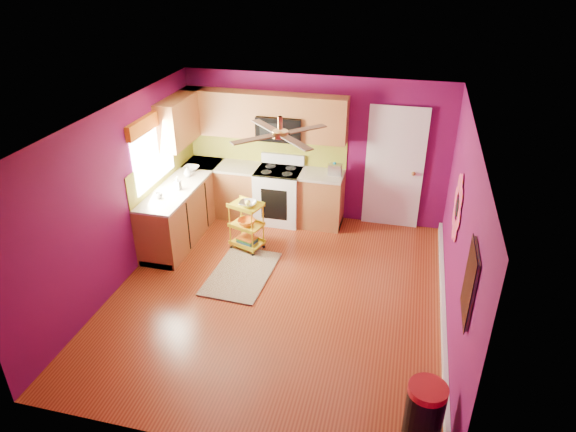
# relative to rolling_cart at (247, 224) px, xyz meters

# --- Properties ---
(ground) EXTENTS (5.00, 5.00, 0.00)m
(ground) POSITION_rel_rolling_cart_xyz_m (0.79, -1.09, -0.45)
(ground) COLOR maroon
(ground) RESTS_ON ground
(room_envelope) EXTENTS (4.54, 5.04, 2.52)m
(room_envelope) POSITION_rel_rolling_cart_xyz_m (0.81, -1.09, 1.18)
(room_envelope) COLOR #610B45
(room_envelope) RESTS_ON ground
(lower_cabinets) EXTENTS (2.81, 2.31, 0.94)m
(lower_cabinets) POSITION_rel_rolling_cart_xyz_m (-0.56, 0.73, -0.02)
(lower_cabinets) COLOR brown
(lower_cabinets) RESTS_ON ground
(electric_range) EXTENTS (0.76, 0.66, 1.13)m
(electric_range) POSITION_rel_rolling_cart_xyz_m (0.24, 1.08, 0.03)
(electric_range) COLOR white
(electric_range) RESTS_ON ground
(upper_cabinetry) EXTENTS (2.80, 2.30, 1.26)m
(upper_cabinetry) POSITION_rel_rolling_cart_xyz_m (-0.45, 1.08, 1.35)
(upper_cabinetry) COLOR brown
(upper_cabinetry) RESTS_ON ground
(left_window) EXTENTS (0.08, 1.35, 1.08)m
(left_window) POSITION_rel_rolling_cart_xyz_m (-1.43, -0.04, 1.29)
(left_window) COLOR white
(left_window) RESTS_ON ground
(panel_door) EXTENTS (0.95, 0.11, 2.15)m
(panel_door) POSITION_rel_rolling_cart_xyz_m (2.14, 1.38, 0.57)
(panel_door) COLOR white
(panel_door) RESTS_ON ground
(right_wall_art) EXTENTS (0.04, 2.74, 1.04)m
(right_wall_art) POSITION_rel_rolling_cart_xyz_m (3.02, -1.43, 0.99)
(right_wall_art) COLOR black
(right_wall_art) RESTS_ON ground
(ceiling_fan) EXTENTS (1.01, 1.01, 0.26)m
(ceiling_fan) POSITION_rel_rolling_cart_xyz_m (0.79, -0.89, 1.84)
(ceiling_fan) COLOR #BF8C3F
(ceiling_fan) RESTS_ON ground
(shag_rug) EXTENTS (0.90, 1.40, 0.02)m
(shag_rug) POSITION_rel_rolling_cart_xyz_m (0.13, -0.71, -0.44)
(shag_rug) COLOR black
(shag_rug) RESTS_ON ground
(rolling_cart) EXTENTS (0.57, 0.49, 0.88)m
(rolling_cart) POSITION_rel_rolling_cart_xyz_m (0.00, 0.00, 0.00)
(rolling_cart) COLOR yellow
(rolling_cart) RESTS_ON ground
(trash_can) EXTENTS (0.38, 0.41, 0.71)m
(trash_can) POSITION_rel_rolling_cart_xyz_m (2.75, -3.03, -0.09)
(trash_can) COLOR black
(trash_can) RESTS_ON ground
(teal_kettle) EXTENTS (0.18, 0.18, 0.21)m
(teal_kettle) POSITION_rel_rolling_cart_xyz_m (1.17, 1.17, 0.57)
(teal_kettle) COLOR teal
(teal_kettle) RESTS_ON lower_cabinets
(toaster) EXTENTS (0.22, 0.15, 0.18)m
(toaster) POSITION_rel_rolling_cart_xyz_m (1.19, 1.13, 0.58)
(toaster) COLOR beige
(toaster) RESTS_ON lower_cabinets
(soap_bottle_a) EXTENTS (0.10, 0.10, 0.21)m
(soap_bottle_a) POSITION_rel_rolling_cart_xyz_m (-1.10, -0.04, 0.60)
(soap_bottle_a) COLOR #EA3F72
(soap_bottle_a) RESTS_ON lower_cabinets
(soap_bottle_b) EXTENTS (0.13, 0.13, 0.16)m
(soap_bottle_b) POSITION_rel_rolling_cart_xyz_m (-1.15, 0.46, 0.57)
(soap_bottle_b) COLOR white
(soap_bottle_b) RESTS_ON lower_cabinets
(counter_dish) EXTENTS (0.26, 0.26, 0.06)m
(counter_dish) POSITION_rel_rolling_cart_xyz_m (-1.20, 0.73, 0.52)
(counter_dish) COLOR white
(counter_dish) RESTS_ON lower_cabinets
(counter_cup) EXTENTS (0.12, 0.12, 0.10)m
(counter_cup) POSITION_rel_rolling_cart_xyz_m (-1.24, -0.40, 0.54)
(counter_cup) COLOR white
(counter_cup) RESTS_ON lower_cabinets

